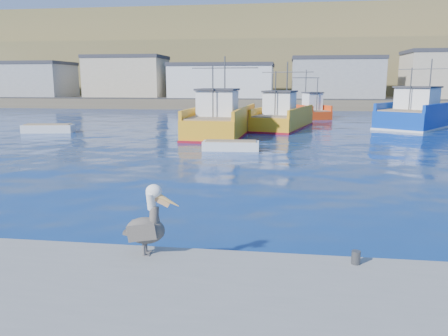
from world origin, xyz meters
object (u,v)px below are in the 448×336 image
trawler_yellow_b (283,118)px  pelican (147,225)px  boat_orange (309,110)px  trawler_yellow_a (221,121)px  skiff_left (48,129)px  trawler_blue (422,115)px  skiff_mid (231,147)px

trawler_yellow_b → pelican: size_ratio=6.79×
trawler_yellow_b → boat_orange: 13.70m
trawler_yellow_a → trawler_yellow_b: bearing=46.2°
boat_orange → skiff_left: size_ratio=1.70×
boat_orange → skiff_left: bearing=-140.4°
trawler_yellow_a → boat_orange: 20.53m
trawler_yellow_b → skiff_left: trawler_yellow_b is taller
trawler_blue → boat_orange: 14.21m
boat_orange → skiff_mid: size_ratio=2.05×
trawler_yellow_a → skiff_mid: bearing=-77.9°
skiff_left → pelican: bearing=-56.6°
boat_orange → skiff_left: 30.95m
trawler_blue → skiff_left: trawler_blue is taller
skiff_left → trawler_blue: bearing=16.9°
skiff_left → skiff_mid: 19.13m
trawler_blue → boat_orange: trawler_blue is taller
trawler_yellow_b → trawler_blue: size_ratio=0.81×
trawler_blue → pelican: size_ratio=8.38×
trawler_yellow_b → boat_orange: (3.15, 13.33, -0.03)m
boat_orange → skiff_mid: 28.44m
boat_orange → trawler_blue: bearing=-40.5°
trawler_blue → pelican: trawler_blue is taller
skiff_mid → trawler_yellow_b: bearing=77.1°
pelican → boat_orange: bearing=82.6°
trawler_blue → skiff_mid: bearing=-133.1°
trawler_yellow_a → skiff_left: size_ratio=2.89×
trawler_yellow_a → boat_orange: (8.35, 18.76, -0.14)m
trawler_yellow_b → pelican: (-2.89, -33.36, 0.20)m
trawler_yellow_b → trawler_blue: (13.96, 4.10, 0.16)m
trawler_yellow_b → skiff_left: bearing=-162.8°
skiff_mid → pelican: pelican is taller
trawler_yellow_b → skiff_mid: 14.75m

